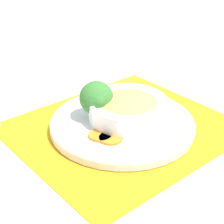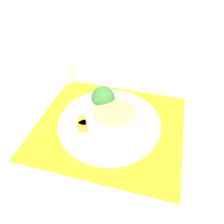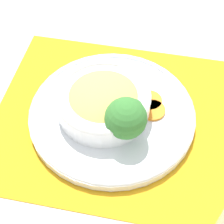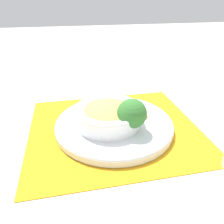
% 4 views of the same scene
% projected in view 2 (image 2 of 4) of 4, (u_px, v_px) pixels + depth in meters
% --- Properties ---
extents(ground_plane, '(4.00, 4.00, 0.00)m').
position_uv_depth(ground_plane, '(109.00, 126.00, 0.69)').
color(ground_plane, beige).
extents(placemat, '(0.41, 0.46, 0.00)m').
position_uv_depth(placemat, '(109.00, 125.00, 0.69)').
color(placemat, orange).
rests_on(placemat, ground_plane).
extents(plate, '(0.32, 0.32, 0.02)m').
position_uv_depth(plate, '(109.00, 123.00, 0.68)').
color(plate, silver).
rests_on(plate, placemat).
extents(bowl, '(0.18, 0.18, 0.06)m').
position_uv_depth(bowl, '(115.00, 116.00, 0.66)').
color(bowl, white).
rests_on(bowl, plate).
extents(broccoli_floret, '(0.07, 0.07, 0.09)m').
position_uv_depth(broccoli_floret, '(103.00, 98.00, 0.68)').
color(broccoli_floret, '#759E51').
rests_on(broccoli_floret, plate).
extents(carrot_slice_near, '(0.05, 0.05, 0.01)m').
position_uv_depth(carrot_slice_near, '(85.00, 120.00, 0.68)').
color(carrot_slice_near, orange).
rests_on(carrot_slice_near, plate).
extents(carrot_slice_middle, '(0.05, 0.05, 0.01)m').
position_uv_depth(carrot_slice_middle, '(85.00, 126.00, 0.66)').
color(carrot_slice_middle, orange).
rests_on(carrot_slice_middle, plate).
extents(water_glass, '(0.07, 0.07, 0.11)m').
position_uv_depth(water_glass, '(67.00, 69.00, 0.85)').
color(water_glass, silver).
rests_on(water_glass, ground_plane).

